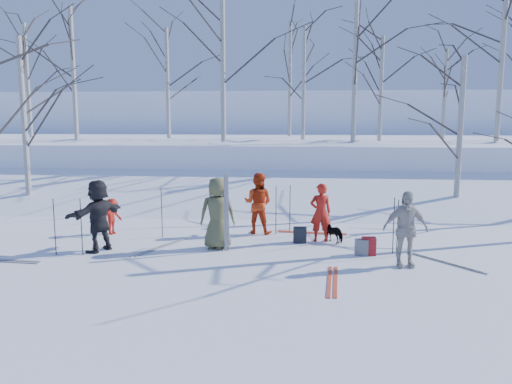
# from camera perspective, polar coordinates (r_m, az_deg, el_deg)

# --- Properties ---
(ground) EXTENTS (120.00, 120.00, 0.00)m
(ground) POSITION_cam_1_polar(r_m,az_deg,el_deg) (11.62, -0.71, -7.45)
(ground) COLOR white
(ground) RESTS_ON ground
(snow_ramp) EXTENTS (70.00, 9.49, 4.12)m
(snow_ramp) POSITION_cam_1_polar(r_m,az_deg,el_deg) (18.40, 1.63, -1.03)
(snow_ramp) COLOR white
(snow_ramp) RESTS_ON ground
(snow_plateau) EXTENTS (70.00, 18.00, 2.20)m
(snow_plateau) POSITION_cam_1_polar(r_m,az_deg,el_deg) (28.22, 3.00, 4.01)
(snow_plateau) COLOR white
(snow_plateau) RESTS_ON ground
(far_hill) EXTENTS (90.00, 30.00, 6.00)m
(far_hill) POSITION_cam_1_polar(r_m,az_deg,el_deg) (49.14, 4.08, 7.06)
(far_hill) COLOR white
(far_hill) RESTS_ON ground
(skier_olive_center) EXTENTS (0.94, 0.69, 1.77)m
(skier_olive_center) POSITION_cam_1_polar(r_m,az_deg,el_deg) (12.22, -4.43, -2.42)
(skier_olive_center) COLOR #4D5030
(skier_olive_center) RESTS_ON ground
(skier_red_north) EXTENTS (0.61, 0.45, 1.53)m
(skier_red_north) POSITION_cam_1_polar(r_m,az_deg,el_deg) (13.03, 7.39, -2.32)
(skier_red_north) COLOR #AC1910
(skier_red_north) RESTS_ON ground
(skier_redor_behind) EXTENTS (0.95, 0.81, 1.69)m
(skier_redor_behind) POSITION_cam_1_polar(r_m,az_deg,el_deg) (13.82, 0.23, -1.28)
(skier_redor_behind) COLOR red
(skier_redor_behind) RESTS_ON ground
(skier_red_seated) EXTENTS (0.60, 0.74, 0.99)m
(skier_red_seated) POSITION_cam_1_polar(r_m,az_deg,el_deg) (14.32, -16.11, -2.69)
(skier_red_seated) COLOR #AC1910
(skier_red_seated) RESTS_ON ground
(skier_cream_east) EXTENTS (1.01, 0.52, 1.65)m
(skier_cream_east) POSITION_cam_1_polar(r_m,az_deg,el_deg) (11.18, 16.70, -4.08)
(skier_cream_east) COLOR beige
(skier_cream_east) RESTS_ON ground
(skier_grey_west) EXTENTS (1.18, 1.67, 1.74)m
(skier_grey_west) POSITION_cam_1_polar(r_m,az_deg,el_deg) (12.53, -17.57, -2.58)
(skier_grey_west) COLOR black
(skier_grey_west) RESTS_ON ground
(dog) EXTENTS (0.67, 0.64, 0.54)m
(dog) POSITION_cam_1_polar(r_m,az_deg,el_deg) (13.09, 8.96, -4.51)
(dog) COLOR black
(dog) RESTS_ON ground
(upright_ski_left) EXTENTS (0.08, 0.16, 1.90)m
(upright_ski_left) POSITION_cam_1_polar(r_m,az_deg,el_deg) (11.92, -3.50, -2.36)
(upright_ski_left) COLOR silver
(upright_ski_left) RESTS_ON ground
(upright_ski_right) EXTENTS (0.09, 0.23, 1.89)m
(upright_ski_right) POSITION_cam_1_polar(r_m,az_deg,el_deg) (11.90, -3.29, -2.37)
(upright_ski_right) COLOR silver
(upright_ski_right) RESTS_ON ground
(ski_pair_a) EXTENTS (2.06, 2.10, 0.02)m
(ski_pair_a) POSITION_cam_1_polar(r_m,az_deg,el_deg) (11.92, 20.77, -7.54)
(ski_pair_a) COLOR silver
(ski_pair_a) RESTS_ON ground
(ski_pair_b) EXTENTS (0.46, 1.93, 0.02)m
(ski_pair_b) POSITION_cam_1_polar(r_m,az_deg,el_deg) (10.06, 8.74, -10.03)
(ski_pair_b) COLOR red
(ski_pair_b) RESTS_ON ground
(ski_pair_c) EXTENTS (1.62, 2.05, 0.02)m
(ski_pair_c) POSITION_cam_1_polar(r_m,az_deg,el_deg) (12.65, -10.93, -6.23)
(ski_pair_c) COLOR silver
(ski_pair_c) RESTS_ON ground
(ski_pair_d) EXTENTS (0.46, 1.93, 0.02)m
(ski_pair_d) POSITION_cam_1_polar(r_m,az_deg,el_deg) (12.68, -27.14, -6.99)
(ski_pair_d) COLOR silver
(ski_pair_d) RESTS_ON ground
(ski_pair_e) EXTENTS (0.59, 1.94, 0.02)m
(ski_pair_e) POSITION_cam_1_polar(r_m,az_deg,el_deg) (14.05, 6.43, -4.65)
(ski_pair_e) COLOR red
(ski_pair_e) RESTS_ON ground
(ski_pair_f) EXTENTS (0.81, 1.96, 0.02)m
(ski_pair_f) POSITION_cam_1_polar(r_m,az_deg,el_deg) (13.38, -4.93, -5.29)
(ski_pair_f) COLOR red
(ski_pair_f) RESTS_ON ground
(ski_pole_a) EXTENTS (0.02, 0.02, 1.34)m
(ski_pole_a) POSITION_cam_1_polar(r_m,az_deg,el_deg) (13.68, 2.30, -2.14)
(ski_pole_a) COLOR black
(ski_pole_a) RESTS_ON ground
(ski_pole_b) EXTENTS (0.02, 0.02, 1.34)m
(ski_pole_b) POSITION_cam_1_polar(r_m,az_deg,el_deg) (13.99, 3.90, -1.91)
(ski_pole_b) COLOR black
(ski_pole_b) RESTS_ON ground
(ski_pole_c) EXTENTS (0.02, 0.02, 1.34)m
(ski_pole_c) POSITION_cam_1_polar(r_m,az_deg,el_deg) (13.58, -10.72, -2.36)
(ski_pole_c) COLOR black
(ski_pole_c) RESTS_ON ground
(ski_pole_d) EXTENTS (0.02, 0.02, 1.34)m
(ski_pole_d) POSITION_cam_1_polar(r_m,az_deg,el_deg) (12.56, -22.03, -3.71)
(ski_pole_d) COLOR black
(ski_pole_d) RESTS_ON ground
(ski_pole_e) EXTENTS (0.02, 0.02, 1.34)m
(ski_pole_e) POSITION_cam_1_polar(r_m,az_deg,el_deg) (12.30, -19.33, -3.82)
(ski_pole_e) COLOR black
(ski_pole_e) RESTS_ON ground
(ski_pole_f) EXTENTS (0.02, 0.02, 1.34)m
(ski_pole_f) POSITION_cam_1_polar(r_m,az_deg,el_deg) (11.96, 15.87, -4.00)
(ski_pole_f) COLOR black
(ski_pole_f) RESTS_ON ground
(ski_pole_g) EXTENTS (0.02, 0.02, 1.34)m
(ski_pole_g) POSITION_cam_1_polar(r_m,az_deg,el_deg) (12.24, 15.45, -3.71)
(ski_pole_g) COLOR black
(ski_pole_g) RESTS_ON ground
(backpack_red) EXTENTS (0.32, 0.22, 0.42)m
(backpack_red) POSITION_cam_1_polar(r_m,az_deg,el_deg) (12.04, 12.76, -6.05)
(backpack_red) COLOR maroon
(backpack_red) RESTS_ON ground
(backpack_grey) EXTENTS (0.30, 0.20, 0.38)m
(backpack_grey) POSITION_cam_1_polar(r_m,az_deg,el_deg) (11.99, 11.96, -6.19)
(backpack_grey) COLOR slate
(backpack_grey) RESTS_ON ground
(backpack_dark) EXTENTS (0.34, 0.24, 0.40)m
(backpack_dark) POSITION_cam_1_polar(r_m,az_deg,el_deg) (12.94, 5.04, -4.91)
(backpack_dark) COLOR black
(backpack_dark) RESTS_ON ground
(birch_plateau_a) EXTENTS (4.82, 4.82, 6.03)m
(birch_plateau_a) POSITION_cam_1_polar(r_m,az_deg,el_deg) (27.43, 3.89, 12.69)
(birch_plateau_a) COLOR silver
(birch_plateau_a) RESTS_ON snow_plateau
(birch_plateau_b) EXTENTS (4.58, 4.58, 5.69)m
(birch_plateau_b) POSITION_cam_1_polar(r_m,az_deg,el_deg) (28.36, -24.64, 11.47)
(birch_plateau_b) COLOR silver
(birch_plateau_b) RESTS_ON snow_plateau
(birch_plateau_c) EXTENTS (3.69, 3.69, 4.41)m
(birch_plateau_c) POSITION_cam_1_polar(r_m,az_deg,el_deg) (22.31, 14.10, 11.35)
(birch_plateau_c) COLOR silver
(birch_plateau_c) RESTS_ON snow_plateau
(birch_plateau_d) EXTENTS (5.34, 5.34, 6.77)m
(birch_plateau_d) POSITION_cam_1_polar(r_m,az_deg,el_deg) (21.17, -3.82, 14.95)
(birch_plateau_d) COLOR silver
(birch_plateau_d) RESTS_ON snow_plateau
(birch_plateau_e) EXTENTS (4.69, 4.69, 5.85)m
(birch_plateau_e) POSITION_cam_1_polar(r_m,az_deg,el_deg) (24.18, -20.14, 12.56)
(birch_plateau_e) COLOR silver
(birch_plateau_e) RESTS_ON snow_plateau
(birch_plateau_f) EXTENTS (4.28, 4.28, 5.26)m
(birch_plateau_f) POSITION_cam_1_polar(r_m,az_deg,el_deg) (25.02, -10.08, 12.10)
(birch_plateau_f) COLOR silver
(birch_plateau_f) RESTS_ON snow_plateau
(birch_plateau_g) EXTENTS (5.42, 5.42, 6.88)m
(birch_plateau_g) POSITION_cam_1_polar(r_m,az_deg,el_deg) (23.87, 26.29, 13.52)
(birch_plateau_g) COLOR silver
(birch_plateau_g) RESTS_ON snow_plateau
(birch_plateau_h) EXTENTS (4.15, 4.15, 5.07)m
(birch_plateau_h) POSITION_cam_1_polar(r_m,az_deg,el_deg) (23.29, 5.46, 12.24)
(birch_plateau_h) COLOR silver
(birch_plateau_h) RESTS_ON snow_plateau
(birch_plateau_i) EXTENTS (3.53, 3.53, 4.18)m
(birch_plateau_i) POSITION_cam_1_polar(r_m,az_deg,el_deg) (25.50, 20.74, 10.41)
(birch_plateau_i) COLOR silver
(birch_plateau_i) RESTS_ON snow_plateau
(birch_plateau_j) EXTENTS (5.22, 5.22, 6.60)m
(birch_plateau_j) POSITION_cam_1_polar(r_m,az_deg,el_deg) (22.48, 11.26, 14.21)
(birch_plateau_j) COLOR silver
(birch_plateau_j) RESTS_ON snow_plateau
(birch_edge_d) EXTENTS (4.78, 4.78, 5.98)m
(birch_edge_d) POSITION_cam_1_polar(r_m,az_deg,el_deg) (19.43, -24.97, 7.10)
(birch_edge_d) COLOR silver
(birch_edge_d) RESTS_ON ground
(birch_edge_e) EXTENTS (4.25, 4.25, 5.21)m
(birch_edge_e) POSITION_cam_1_polar(r_m,az_deg,el_deg) (17.86, 22.27, 5.97)
(birch_edge_e) COLOR silver
(birch_edge_e) RESTS_ON ground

